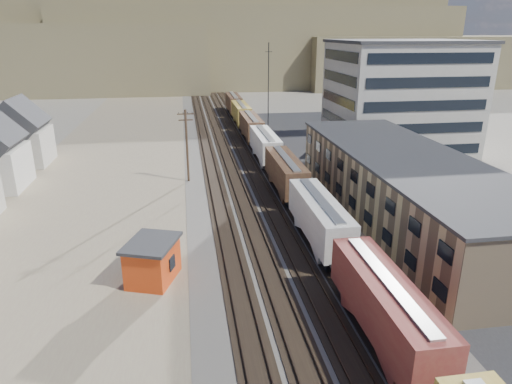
{
  "coord_description": "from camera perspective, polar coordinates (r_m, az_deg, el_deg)",
  "views": [
    {
      "loc": [
        -8.59,
        -19.24,
        19.81
      ],
      "look_at": [
        -1.23,
        27.7,
        3.0
      ],
      "focal_mm": 32.0,
      "sensor_mm": 36.0,
      "label": 1
    }
  ],
  "objects": [
    {
      "name": "ballast_bed",
      "position": [
        72.52,
        -1.77,
        3.65
      ],
      "size": [
        18.0,
        200.0,
        0.06
      ],
      "primitive_type": "cube",
      "color": "#4C4742",
      "rests_on": "ground"
    },
    {
      "name": "freight_train",
      "position": [
        65.6,
        2.29,
        4.43
      ],
      "size": [
        3.0,
        119.74,
        4.46
      ],
      "color": "black",
      "rests_on": "ground"
    },
    {
      "name": "hills_north",
      "position": [
        187.46,
        -6.53,
        17.62
      ],
      "size": [
        265.0,
        80.0,
        32.0
      ],
      "color": "brown",
      "rests_on": "ground"
    },
    {
      "name": "warehouse",
      "position": [
        52.67,
        18.18,
        0.62
      ],
      "size": [
        12.4,
        40.4,
        7.25
      ],
      "color": "tan",
      "rests_on": "ground"
    },
    {
      "name": "parked_car_blue",
      "position": [
        82.24,
        15.74,
        5.28
      ],
      "size": [
        5.22,
        4.24,
        1.32
      ],
      "primitive_type": "imported",
      "rotation": [
        0.0,
        0.0,
        1.06
      ],
      "color": "navy",
      "rests_on": "ground"
    },
    {
      "name": "radio_mast",
      "position": [
        81.28,
        1.54,
        11.92
      ],
      "size": [
        1.2,
        0.16,
        18.0
      ],
      "color": "black",
      "rests_on": "ground"
    },
    {
      "name": "utility_pole_north",
      "position": [
        62.94,
        -8.63,
        5.93
      ],
      "size": [
        2.2,
        0.32,
        10.0
      ],
      "color": "#382619",
      "rests_on": "ground"
    },
    {
      "name": "dirt_yard",
      "position": [
        63.5,
        -18.79,
        0.24
      ],
      "size": [
        24.0,
        180.0,
        0.03
      ],
      "primitive_type": "cube",
      "color": "#796453",
      "rests_on": "ground"
    },
    {
      "name": "asphalt_lot",
      "position": [
        65.34,
        19.51,
        0.7
      ],
      "size": [
        26.0,
        120.0,
        0.04
      ],
      "primitive_type": "cube",
      "color": "#232326",
      "rests_on": "ground"
    },
    {
      "name": "office_tower",
      "position": [
        83.38,
        17.52,
        11.34
      ],
      "size": [
        22.6,
        18.6,
        18.45
      ],
      "color": "#9E998E",
      "rests_on": "ground"
    },
    {
      "name": "parked_car_far",
      "position": [
        89.97,
        19.7,
        6.07
      ],
      "size": [
        1.92,
        4.11,
        1.36
      ],
      "primitive_type": "imported",
      "rotation": [
        0.0,
        0.0,
        0.08
      ],
      "color": "silver",
      "rests_on": "ground"
    },
    {
      "name": "maintenance_shed",
      "position": [
        39.22,
        -12.8,
        -8.35
      ],
      "size": [
        5.16,
        5.83,
        3.56
      ],
      "color": "red",
      "rests_on": "ground"
    },
    {
      "name": "rail_tracks",
      "position": [
        72.44,
        -2.2,
        3.69
      ],
      "size": [
        11.4,
        200.0,
        0.24
      ],
      "color": "black",
      "rests_on": "ground"
    }
  ]
}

